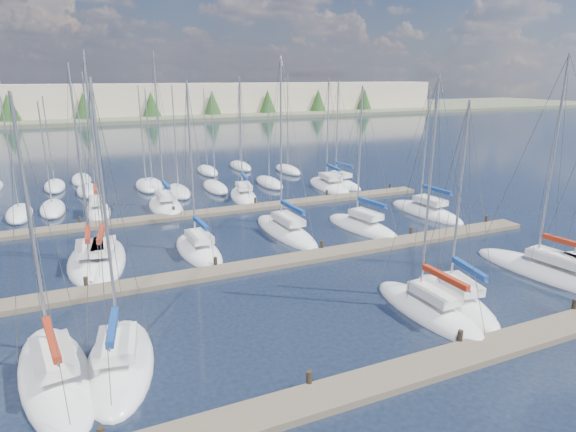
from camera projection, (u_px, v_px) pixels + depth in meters
name	position (u px, v px, depth m)	size (l,w,h in m)	color
ground	(162.00, 162.00, 71.43)	(400.00, 400.00, 0.00)	#1B2436
dock_near	(402.00, 374.00, 20.57)	(44.00, 1.93, 1.10)	#6B5E4C
dock_mid	(276.00, 262.00, 32.84)	(44.00, 1.93, 1.10)	#6B5E4C
dock_far	(219.00, 211.00, 45.11)	(44.00, 1.93, 1.10)	#6B5E4C
sailboat_k	(286.00, 231.00, 39.31)	(3.05, 9.92, 14.72)	white
sailboat_e	(455.00, 301.00, 27.19)	(3.58, 7.68, 11.96)	white
sailboat_h	(92.00, 262.00, 32.82)	(3.57, 8.49, 13.96)	white
sailboat_p	(244.00, 196.00, 50.65)	(3.84, 7.98, 13.08)	white
sailboat_n	(98.00, 211.00, 44.99)	(2.49, 7.46, 13.47)	white
sailboat_i	(106.00, 260.00, 33.09)	(3.78, 9.34, 14.72)	white
sailboat_l	(362.00, 227.00, 40.45)	(4.00, 8.47, 12.40)	white
sailboat_q	(329.00, 186.00, 55.40)	(4.12, 9.29, 12.92)	white
sailboat_f	(549.00, 273.00, 31.05)	(4.44, 10.62, 14.44)	white
sailboat_o	(166.00, 206.00, 46.78)	(2.98, 8.19, 15.22)	white
sailboat_b	(56.00, 375.00, 20.46)	(4.11, 9.53, 12.64)	white
sailboat_d	(428.00, 310.00, 26.12)	(2.79, 8.13, 13.23)	white
sailboat_m	(426.00, 212.00, 44.90)	(3.42, 8.96, 12.22)	white
sailboat_r	(339.00, 183.00, 56.62)	(3.27, 7.78, 12.53)	white
sailboat_c	(120.00, 363.00, 21.33)	(4.14, 8.21, 13.15)	white
sailboat_j	(199.00, 250.00, 35.04)	(3.01, 7.73, 12.91)	white
distant_boats	(149.00, 185.00, 55.42)	(36.93, 20.75, 13.30)	#9EA0A5
shoreline	(61.00, 93.00, 142.80)	(400.00, 60.00, 38.00)	#666B51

